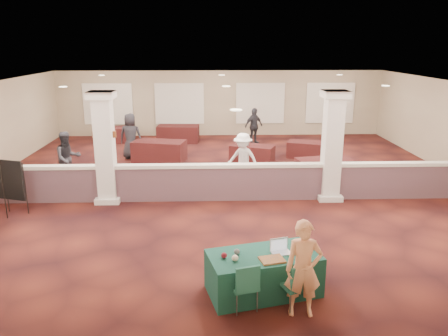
{
  "coord_description": "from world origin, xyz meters",
  "views": [
    {
      "loc": [
        -0.53,
        -13.67,
        4.46
      ],
      "look_at": [
        -0.14,
        -2.0,
        1.12
      ],
      "focal_mm": 35.0,
      "sensor_mm": 36.0,
      "label": 1
    }
  ],
  "objects_px": {
    "near_table": "(263,273)",
    "far_table_back_left": "(116,135)",
    "easel_board": "(9,181)",
    "far_table_back_center": "(178,134)",
    "woman": "(303,269)",
    "attendee_d": "(131,136)",
    "attendee_b": "(243,159)",
    "conf_chair_side": "(245,283)",
    "conf_chair_main": "(297,283)",
    "far_table_front_left": "(159,151)",
    "far_table_back_right": "(308,150)",
    "attendee_a": "(68,158)",
    "attendee_c": "(254,126)",
    "far_table_front_center": "(252,154)",
    "far_table_front_right": "(324,170)"
  },
  "relations": [
    {
      "from": "near_table",
      "to": "far_table_back_left",
      "type": "bearing_deg",
      "value": 98.47
    },
    {
      "from": "easel_board",
      "to": "far_table_back_center",
      "type": "distance_m",
      "value": 9.81
    },
    {
      "from": "woman",
      "to": "attendee_d",
      "type": "bearing_deg",
      "value": 116.42
    },
    {
      "from": "attendee_b",
      "to": "easel_board",
      "type": "bearing_deg",
      "value": -129.33
    },
    {
      "from": "conf_chair_side",
      "to": "far_table_back_center",
      "type": "distance_m",
      "value": 13.74
    },
    {
      "from": "far_table_back_center",
      "to": "conf_chair_side",
      "type": "bearing_deg",
      "value": -81.41
    },
    {
      "from": "near_table",
      "to": "conf_chair_side",
      "type": "height_order",
      "value": "conf_chair_side"
    },
    {
      "from": "conf_chair_main",
      "to": "conf_chair_side",
      "type": "relative_size",
      "value": 0.98
    },
    {
      "from": "near_table",
      "to": "conf_chair_side",
      "type": "xyz_separation_m",
      "value": [
        -0.38,
        -0.58,
        0.15
      ]
    },
    {
      "from": "far_table_back_center",
      "to": "attendee_b",
      "type": "distance_m",
      "value": 7.0
    },
    {
      "from": "far_table_front_left",
      "to": "attendee_b",
      "type": "distance_m",
      "value": 4.3
    },
    {
      "from": "far_table_front_left",
      "to": "far_table_back_right",
      "type": "distance_m",
      "value": 5.94
    },
    {
      "from": "far_table_back_left",
      "to": "attendee_b",
      "type": "height_order",
      "value": "attendee_b"
    },
    {
      "from": "attendee_a",
      "to": "attendee_d",
      "type": "distance_m",
      "value": 3.61
    },
    {
      "from": "far_table_front_left",
      "to": "far_table_back_left",
      "type": "height_order",
      "value": "far_table_front_left"
    },
    {
      "from": "attendee_c",
      "to": "attendee_a",
      "type": "bearing_deg",
      "value": -171.31
    },
    {
      "from": "far_table_front_center",
      "to": "conf_chair_side",
      "type": "bearing_deg",
      "value": -96.21
    },
    {
      "from": "far_table_front_center",
      "to": "far_table_back_center",
      "type": "relative_size",
      "value": 0.87
    },
    {
      "from": "conf_chair_main",
      "to": "attendee_d",
      "type": "distance_m",
      "value": 11.55
    },
    {
      "from": "far_table_front_center",
      "to": "far_table_front_right",
      "type": "distance_m",
      "value": 3.29
    },
    {
      "from": "conf_chair_side",
      "to": "attendee_b",
      "type": "distance_m",
      "value": 7.11
    },
    {
      "from": "far_table_front_right",
      "to": "attendee_b",
      "type": "relative_size",
      "value": 1.08
    },
    {
      "from": "near_table",
      "to": "easel_board",
      "type": "relative_size",
      "value": 1.3
    },
    {
      "from": "far_table_back_left",
      "to": "attendee_c",
      "type": "xyz_separation_m",
      "value": [
        6.4,
        -0.5,
        0.47
      ]
    },
    {
      "from": "attendee_d",
      "to": "far_table_back_center",
      "type": "bearing_deg",
      "value": -115.78
    },
    {
      "from": "attendee_c",
      "to": "easel_board",
      "type": "bearing_deg",
      "value": -163.21
    },
    {
      "from": "woman",
      "to": "far_table_back_right",
      "type": "bearing_deg",
      "value": 79.86
    },
    {
      "from": "far_table_front_left",
      "to": "far_table_back_center",
      "type": "xyz_separation_m",
      "value": [
        0.5,
        3.5,
        -0.02
      ]
    },
    {
      "from": "conf_chair_side",
      "to": "far_table_front_right",
      "type": "distance_m",
      "value": 8.07
    },
    {
      "from": "far_table_front_center",
      "to": "far_table_back_left",
      "type": "distance_m",
      "value": 7.09
    },
    {
      "from": "far_table_front_left",
      "to": "attendee_c",
      "type": "distance_m",
      "value": 5.02
    },
    {
      "from": "far_table_back_left",
      "to": "conf_chair_side",
      "type": "bearing_deg",
      "value": -69.98
    },
    {
      "from": "conf_chair_main",
      "to": "far_table_back_right",
      "type": "height_order",
      "value": "conf_chair_main"
    },
    {
      "from": "easel_board",
      "to": "woman",
      "type": "xyz_separation_m",
      "value": [
        6.84,
        -4.69,
        -0.13
      ]
    },
    {
      "from": "attendee_b",
      "to": "attendee_d",
      "type": "xyz_separation_m",
      "value": [
        -4.22,
        3.5,
        0.06
      ]
    },
    {
      "from": "easel_board",
      "to": "far_table_front_right",
      "type": "xyz_separation_m",
      "value": [
        9.15,
        2.81,
        -0.6
      ]
    },
    {
      "from": "far_table_front_center",
      "to": "far_table_back_right",
      "type": "xyz_separation_m",
      "value": [
        2.31,
        0.59,
        -0.01
      ]
    },
    {
      "from": "near_table",
      "to": "far_table_back_right",
      "type": "height_order",
      "value": "near_table"
    },
    {
      "from": "conf_chair_main",
      "to": "far_table_back_center",
      "type": "bearing_deg",
      "value": 81.46
    },
    {
      "from": "far_table_front_left",
      "to": "far_table_back_right",
      "type": "relative_size",
      "value": 1.24
    },
    {
      "from": "near_table",
      "to": "attendee_b",
      "type": "distance_m",
      "value": 6.52
    },
    {
      "from": "woman",
      "to": "far_table_front_left",
      "type": "distance_m",
      "value": 10.8
    },
    {
      "from": "conf_chair_main",
      "to": "far_table_back_left",
      "type": "distance_m",
      "value": 14.78
    },
    {
      "from": "conf_chair_side",
      "to": "attendee_a",
      "type": "distance_m",
      "value": 8.95
    },
    {
      "from": "easel_board",
      "to": "far_table_back_left",
      "type": "distance_m",
      "value": 9.08
    },
    {
      "from": "woman",
      "to": "far_table_front_right",
      "type": "bearing_deg",
      "value": 75.7
    },
    {
      "from": "easel_board",
      "to": "far_table_front_left",
      "type": "height_order",
      "value": "easel_board"
    },
    {
      "from": "conf_chair_side",
      "to": "easel_board",
      "type": "xyz_separation_m",
      "value": [
        -5.89,
        4.57,
        0.45
      ]
    },
    {
      "from": "easel_board",
      "to": "far_table_back_left",
      "type": "relative_size",
      "value": 0.88
    },
    {
      "from": "easel_board",
      "to": "attendee_b",
      "type": "distance_m",
      "value": 6.86
    }
  ]
}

